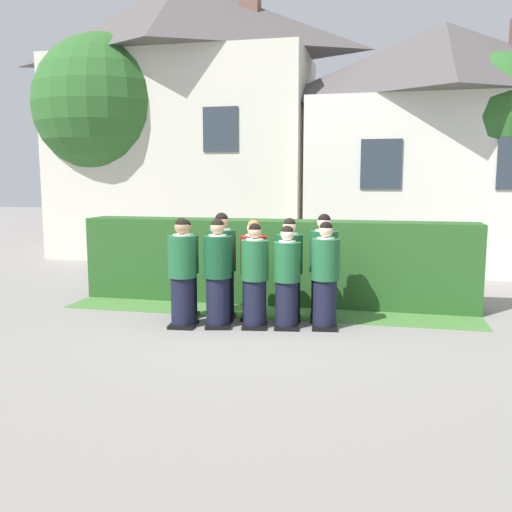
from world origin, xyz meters
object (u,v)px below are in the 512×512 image
Objects in this scene: student_front_row_0 at (183,275)px; student_in_red_blazer at (254,272)px; student_rear_row_0 at (186,271)px; student_front_row_4 at (325,278)px; student_rear_row_1 at (222,269)px; student_front_row_1 at (218,276)px; student_front_row_3 at (287,280)px; student_rear_row_3 at (289,272)px; student_front_row_2 at (255,278)px; student_rear_row_4 at (323,270)px.

student_in_red_blazer is at bearing 36.54° from student_front_row_0.
student_front_row_4 is at bearing -3.95° from student_rear_row_0.
student_rear_row_1 is (0.45, 0.57, 0.03)m from student_front_row_0.
student_front_row_0 is at bearing -75.20° from student_rear_row_0.
student_rear_row_1 is at bearing 4.66° from student_rear_row_0.
student_front_row_4 is 1.01× the size of student_in_red_blazer.
student_rear_row_0 is (-0.66, 0.41, -0.03)m from student_front_row_1.
student_front_row_4 is at bearing 10.98° from student_front_row_3.
student_front_row_2 is at bearing -127.69° from student_rear_row_3.
student_front_row_1 reaches higher than student_front_row_4.
student_front_row_4 is 0.48m from student_rear_row_4.
student_front_row_4 is at bearing -15.54° from student_in_red_blazer.
student_rear_row_0 is at bearing 171.13° from student_front_row_3.
student_front_row_1 is at bearing -146.84° from student_rear_row_3.
student_in_red_blazer is (0.93, 0.69, -0.03)m from student_front_row_0.
student_front_row_3 is at bearing -8.87° from student_rear_row_0.
student_front_row_3 is 0.96× the size of student_front_row_4.
student_front_row_4 is 1.66m from student_rear_row_1.
student_front_row_0 reaches higher than student_rear_row_3.
student_rear_row_0 is 1.09m from student_in_red_blazer.
student_front_row_0 is 1.04× the size of student_in_red_blazer.
student_in_red_blazer is 0.56m from student_rear_row_3.
student_rear_row_3 is at bearing 7.84° from student_rear_row_0.
student_in_red_blazer is at bearing -172.43° from student_rear_row_4.
student_front_row_2 is at bearing -170.40° from student_front_row_4.
student_rear_row_3 is (0.56, 0.06, 0.02)m from student_in_red_blazer.
student_front_row_3 is at bearing 7.99° from student_front_row_2.
student_front_row_2 is at bearing -172.01° from student_front_row_3.
student_rear_row_1 is 1.01× the size of student_rear_row_4.
student_rear_row_3 reaches higher than student_in_red_blazer.
student_front_row_0 is at bearing -170.43° from student_front_row_3.
student_front_row_3 is 1.14m from student_rear_row_1.
student_front_row_1 is 1.04× the size of student_in_red_blazer.
student_rear_row_3 is at bearing 52.31° from student_front_row_2.
student_in_red_blazer is at bearing 8.98° from student_rear_row_0.
student_front_row_0 reaches higher than student_front_row_4.
student_rear_row_4 is (0.96, 0.64, 0.06)m from student_front_row_2.
student_front_row_1 is at bearing -171.63° from student_front_row_3.
student_rear_row_0 is at bearing -171.73° from student_rear_row_4.
student_rear_row_0 is at bearing -171.02° from student_in_red_blazer.
student_rear_row_1 is at bearing 51.75° from student_front_row_0.
student_rear_row_0 is 0.59m from student_rear_row_1.
student_in_red_blazer is at bearing -174.36° from student_rear_row_3.
student_front_row_4 is 0.95× the size of student_rear_row_4.
student_rear_row_1 is 1.06m from student_rear_row_3.
student_rear_row_1 reaches higher than student_front_row_3.
student_rear_row_4 reaches higher than student_front_row_2.
student_rear_row_4 is at bearing 25.78° from student_front_row_1.
student_rear_row_3 is (0.43, 0.55, 0.02)m from student_front_row_2.
student_front_row_2 is at bearing -146.09° from student_rear_row_4.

